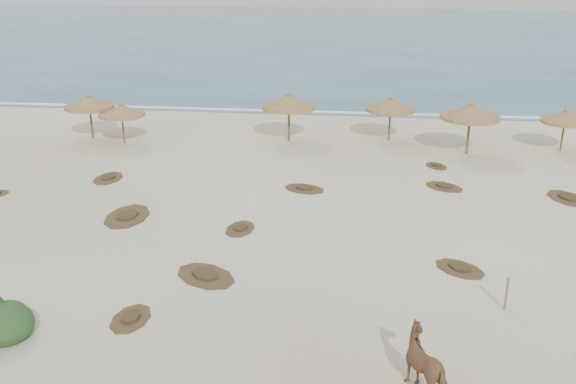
% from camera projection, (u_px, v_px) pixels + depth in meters
% --- Properties ---
extents(ground, '(160.00, 160.00, 0.00)m').
position_uv_depth(ground, '(288.00, 279.00, 22.88)').
color(ground, beige).
rests_on(ground, ground).
extents(ocean, '(200.00, 100.00, 0.01)m').
position_uv_depth(ocean, '(349.00, 35.00, 92.70)').
color(ocean, '#265572').
rests_on(ocean, ground).
extents(foam_line, '(70.00, 0.60, 0.01)m').
position_uv_depth(foam_line, '(329.00, 112.00, 47.08)').
color(foam_line, white).
rests_on(foam_line, ground).
extents(palapa_0, '(3.44, 3.44, 2.91)m').
position_uv_depth(palapa_0, '(89.00, 103.00, 39.76)').
color(palapa_0, brown).
rests_on(palapa_0, ground).
extents(palapa_1, '(3.22, 3.22, 2.61)m').
position_uv_depth(palapa_1, '(122.00, 111.00, 38.69)').
color(palapa_1, brown).
rests_on(palapa_1, ground).
extents(palapa_2, '(3.70, 3.70, 3.13)m').
position_uv_depth(palapa_2, '(289.00, 102.00, 39.04)').
color(palapa_2, brown).
rests_on(palapa_2, ground).
extents(palapa_3, '(3.10, 3.10, 2.88)m').
position_uv_depth(palapa_3, '(391.00, 105.00, 39.24)').
color(palapa_3, brown).
rests_on(palapa_3, ground).
extents(palapa_4, '(4.08, 4.08, 3.20)m').
position_uv_depth(palapa_4, '(471.00, 112.00, 36.39)').
color(palapa_4, brown).
rests_on(palapa_4, ground).
extents(palapa_5, '(3.08, 3.08, 2.59)m').
position_uv_depth(palapa_5, '(565.00, 117.00, 37.20)').
color(palapa_5, brown).
rests_on(palapa_5, ground).
extents(horse, '(1.85, 2.16, 1.68)m').
position_uv_depth(horse, '(429.00, 365.00, 16.71)').
color(horse, brown).
rests_on(horse, ground).
extents(fence_post_near, '(0.09, 0.09, 1.14)m').
position_uv_depth(fence_post_near, '(507.00, 294.00, 20.75)').
color(fence_post_near, '#706854').
rests_on(fence_post_near, ground).
extents(scrub_1, '(1.88, 2.87, 0.16)m').
position_uv_depth(scrub_1, '(127.00, 216.00, 28.29)').
color(scrub_1, brown).
rests_on(scrub_1, ground).
extents(scrub_2, '(1.39, 1.92, 0.16)m').
position_uv_depth(scrub_2, '(240.00, 228.00, 27.00)').
color(scrub_2, brown).
rests_on(scrub_2, ground).
extents(scrub_3, '(2.39, 1.96, 0.16)m').
position_uv_depth(scrub_3, '(304.00, 188.00, 31.62)').
color(scrub_3, brown).
rests_on(scrub_3, ground).
extents(scrub_4, '(2.32, 2.26, 0.16)m').
position_uv_depth(scrub_4, '(460.00, 268.00, 23.56)').
color(scrub_4, brown).
rests_on(scrub_4, ground).
extents(scrub_5, '(2.37, 2.82, 0.16)m').
position_uv_depth(scrub_5, '(568.00, 198.00, 30.36)').
color(scrub_5, brown).
rests_on(scrub_5, ground).
extents(scrub_6, '(1.46, 2.17, 0.16)m').
position_uv_depth(scrub_6, '(108.00, 178.00, 33.10)').
color(scrub_6, brown).
rests_on(scrub_6, ground).
extents(scrub_7, '(2.36, 2.22, 0.16)m').
position_uv_depth(scrub_7, '(444.00, 186.00, 31.88)').
color(scrub_7, brown).
rests_on(scrub_7, ground).
extents(scrub_9, '(2.99, 2.77, 0.16)m').
position_uv_depth(scrub_9, '(206.00, 275.00, 23.05)').
color(scrub_9, brown).
rests_on(scrub_9, ground).
extents(scrub_10, '(1.56, 1.75, 0.16)m').
position_uv_depth(scrub_10, '(436.00, 166.00, 35.01)').
color(scrub_10, brown).
rests_on(scrub_10, ground).
extents(scrub_11, '(1.32, 1.90, 0.16)m').
position_uv_depth(scrub_11, '(131.00, 318.00, 20.34)').
color(scrub_11, brown).
rests_on(scrub_11, ground).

